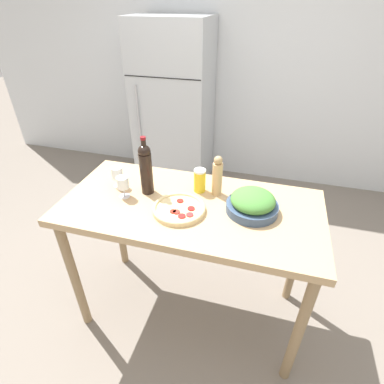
% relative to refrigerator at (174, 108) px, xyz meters
% --- Properties ---
extents(ground_plane, '(14.00, 14.00, 0.00)m').
position_rel_refrigerator_xyz_m(ground_plane, '(0.68, -1.72, -0.87)').
color(ground_plane, slate).
extents(wall_back, '(6.40, 0.06, 2.60)m').
position_rel_refrigerator_xyz_m(wall_back, '(0.68, 0.37, 0.43)').
color(wall_back, silver).
rests_on(wall_back, ground_plane).
extents(refrigerator, '(0.77, 0.66, 1.74)m').
position_rel_refrigerator_xyz_m(refrigerator, '(0.00, 0.00, 0.00)').
color(refrigerator, '#B7BCC1').
rests_on(refrigerator, ground_plane).
extents(prep_counter, '(1.45, 0.70, 0.92)m').
position_rel_refrigerator_xyz_m(prep_counter, '(0.68, -1.72, -0.06)').
color(prep_counter, tan).
rests_on(prep_counter, ground_plane).
extents(wine_bottle, '(0.07, 0.07, 0.35)m').
position_rel_refrigerator_xyz_m(wine_bottle, '(0.40, -1.66, 0.21)').
color(wine_bottle, black).
rests_on(wine_bottle, prep_counter).
extents(wine_glass_near, '(0.07, 0.07, 0.13)m').
position_rel_refrigerator_xyz_m(wine_glass_near, '(0.29, -1.74, 0.14)').
color(wine_glass_near, silver).
rests_on(wine_glass_near, prep_counter).
extents(wine_glass_far, '(0.07, 0.07, 0.13)m').
position_rel_refrigerator_xyz_m(wine_glass_far, '(0.20, -1.65, 0.14)').
color(wine_glass_far, silver).
rests_on(wine_glass_far, prep_counter).
extents(pepper_mill, '(0.06, 0.06, 0.24)m').
position_rel_refrigerator_xyz_m(pepper_mill, '(0.79, -1.57, 0.17)').
color(pepper_mill, tan).
rests_on(pepper_mill, prep_counter).
extents(salad_bowl, '(0.28, 0.28, 0.12)m').
position_rel_refrigerator_xyz_m(salad_bowl, '(1.01, -1.69, 0.10)').
color(salad_bowl, '#384C6B').
rests_on(salad_bowl, prep_counter).
extents(homemade_pizza, '(0.29, 0.29, 0.03)m').
position_rel_refrigerator_xyz_m(homemade_pizza, '(0.63, -1.79, 0.07)').
color(homemade_pizza, '#DBC189').
rests_on(homemade_pizza, prep_counter).
extents(salt_canister, '(0.07, 0.07, 0.14)m').
position_rel_refrigerator_xyz_m(salt_canister, '(0.69, -1.57, 0.12)').
color(salt_canister, yellow).
rests_on(salt_canister, prep_counter).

